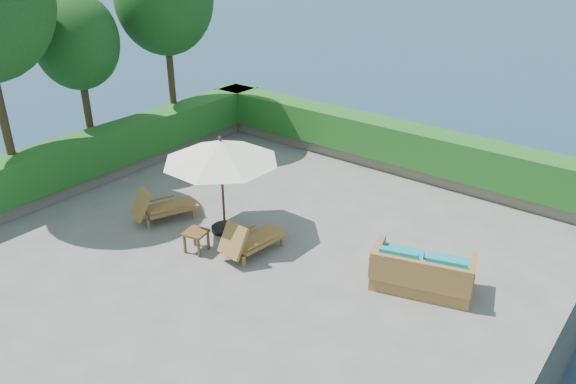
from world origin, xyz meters
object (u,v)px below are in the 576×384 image
Objects in this scene: lounge_right at (250,240)px; wicker_loveseat at (422,273)px; side_table at (196,235)px; lounge_left at (161,207)px; patio_umbrella at (221,152)px.

lounge_right is 3.55m from wicker_loveseat.
lounge_left is at bearing 164.10° from side_table.
patio_umbrella is 1.84m from side_table.
lounge_right reaches higher than lounge_left.
lounge_left is 6.15m from wicker_loveseat.
lounge_left is at bearing -170.35° from lounge_right.
patio_umbrella is 1.98m from lounge_right.
lounge_left is at bearing -160.17° from patio_umbrella.
lounge_right is (1.14, -0.41, -1.57)m from patio_umbrella.
patio_umbrella is at bearing 167.08° from lounge_right.
lounge_left is 2.64m from lounge_right.
patio_umbrella reaches higher than lounge_right.
patio_umbrella is 2.12× the size of lounge_left.
lounge_left is 1.72m from side_table.
wicker_loveseat is at bearing 23.83° from lounge_right.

